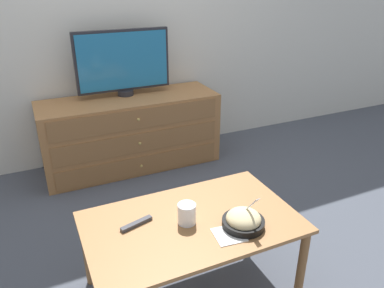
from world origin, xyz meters
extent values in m
plane|color=#474C56|center=(0.00, 0.00, 0.00)|extent=(12.00, 12.00, 0.00)
cube|color=silver|center=(0.00, 0.03, 1.30)|extent=(12.00, 0.05, 2.60)
cube|color=#9E6B3D|center=(-0.05, -0.27, 0.30)|extent=(1.46, 0.48, 0.61)
cube|color=brown|center=(-0.05, -0.51, 0.10)|extent=(1.34, 0.01, 0.16)
sphere|color=tan|center=(-0.05, -0.52, 0.10)|extent=(0.02, 0.02, 0.02)
cube|color=brown|center=(-0.05, -0.51, 0.30)|extent=(1.34, 0.01, 0.16)
sphere|color=tan|center=(-0.05, -0.52, 0.30)|extent=(0.02, 0.02, 0.02)
cube|color=brown|center=(-0.05, -0.51, 0.51)|extent=(1.34, 0.01, 0.16)
sphere|color=tan|center=(-0.05, -0.52, 0.51)|extent=(0.02, 0.02, 0.02)
cylinder|color=#232328|center=(-0.05, -0.18, 0.63)|extent=(0.13, 0.13, 0.04)
cube|color=#232328|center=(-0.05, -0.17, 0.90)|extent=(0.77, 0.04, 0.49)
cube|color=#1E6B9E|center=(-0.05, -0.20, 0.90)|extent=(0.73, 0.01, 0.45)
cube|color=#9E6B3D|center=(-0.17, -1.79, 0.44)|extent=(1.03, 0.63, 0.02)
cylinder|color=brown|center=(0.31, -2.06, 0.21)|extent=(0.04, 0.04, 0.43)
cylinder|color=brown|center=(-0.65, -1.51, 0.21)|extent=(0.04, 0.04, 0.43)
cylinder|color=brown|center=(0.31, -1.51, 0.21)|extent=(0.04, 0.04, 0.43)
cylinder|color=black|center=(0.03, -1.93, 0.46)|extent=(0.20, 0.20, 0.04)
ellipsoid|color=beige|center=(0.03, -1.93, 0.49)|extent=(0.17, 0.17, 0.08)
cube|color=white|center=(0.06, -1.92, 0.54)|extent=(0.02, 0.10, 0.13)
cube|color=white|center=(0.06, -1.97, 0.61)|extent=(0.03, 0.03, 0.03)
cylinder|color=beige|center=(-0.20, -1.79, 0.48)|extent=(0.08, 0.08, 0.06)
cylinder|color=white|center=(-0.20, -1.79, 0.50)|extent=(0.09, 0.09, 0.10)
cube|color=white|center=(-0.06, -1.96, 0.45)|extent=(0.15, 0.15, 0.00)
cube|color=#38383D|center=(-0.43, -1.71, 0.45)|extent=(0.17, 0.07, 0.02)
camera|label=1|loc=(-0.79, -3.15, 1.54)|focal=35.00mm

